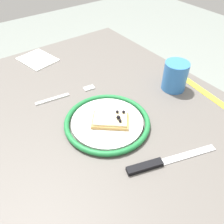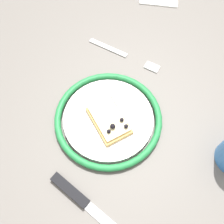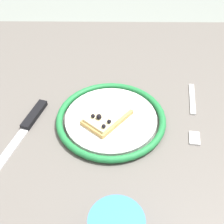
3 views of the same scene
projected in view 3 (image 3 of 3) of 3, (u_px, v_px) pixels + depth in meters
The scene contains 5 objects.
dining_table at pixel (96, 132), 0.75m from camera, with size 1.20×0.88×0.71m.
plate at pixel (111, 119), 0.67m from camera, with size 0.24×0.24×0.02m.
pizza_slice_near at pixel (107, 117), 0.66m from camera, with size 0.12×0.12×0.03m.
knife at pixel (27, 125), 0.66m from camera, with size 0.09×0.23×0.01m.
fork at pixel (193, 112), 0.69m from camera, with size 0.05×0.20×0.00m.
Camera 3 is at (-0.05, 0.51, 1.19)m, focal length 48.33 mm.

